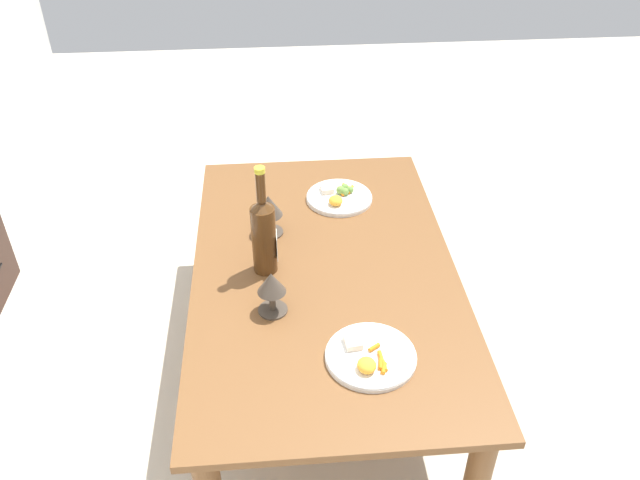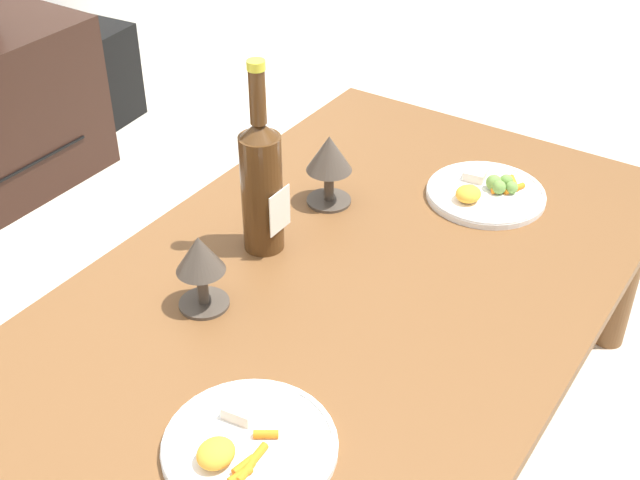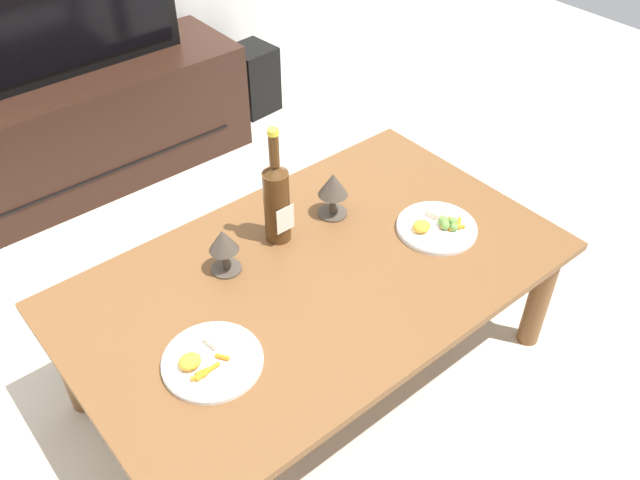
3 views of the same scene
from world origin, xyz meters
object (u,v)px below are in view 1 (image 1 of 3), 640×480
Objects in this scene: wine_bottle at (264,233)px; goblet_left at (272,286)px; dinner_plate_left at (370,356)px; dining_table at (325,282)px; goblet_right at (269,208)px; dinner_plate_right at (339,197)px.

goblet_left is at bearing -174.94° from wine_bottle.
dinner_plate_left is at bearing -146.31° from wine_bottle.
goblet_right is at bearing 39.21° from dining_table.
goblet_left is at bearing 180.00° from goblet_right.
dinner_plate_right is (0.79, -0.00, 0.00)m from dinner_plate_left.
wine_bottle is 1.49× the size of dinner_plate_left.
goblet_right reaches higher than dining_table.
goblet_left reaches higher than dinner_plate_right.
goblet_right is (0.20, -0.02, -0.04)m from wine_bottle.
dining_table is at bearing 167.40° from dinner_plate_right.
dinner_plate_left reaches higher than dining_table.
dining_table is at bearing 12.28° from dinner_plate_left.
dining_table is 0.29m from goblet_left.
goblet_right is at bearing 126.47° from dinner_plate_right.
dinner_plate_right is (0.40, -0.09, 0.07)m from dining_table.
dinner_plate_left is at bearing 179.86° from dinner_plate_right.
dinner_plate_right is (0.19, -0.26, -0.09)m from goblet_right.
dinner_plate_right is (0.58, -0.26, -0.08)m from goblet_left.
dining_table is 0.31m from goblet_right.
goblet_right is 0.33m from dinner_plate_right.
goblet_left is (-0.18, 0.17, 0.15)m from dining_table.
goblet_right is 0.66m from dinner_plate_left.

